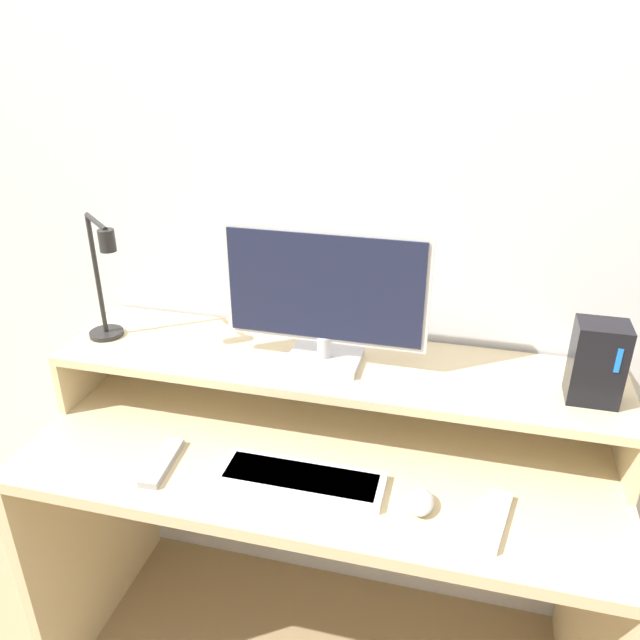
{
  "coord_description": "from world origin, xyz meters",
  "views": [
    {
      "loc": [
        0.29,
        -0.86,
        1.63
      ],
      "look_at": [
        -0.01,
        0.32,
        1.05
      ],
      "focal_mm": 35.0,
      "sensor_mm": 36.0,
      "label": 1
    }
  ],
  "objects_px": {
    "mouse": "(421,502)",
    "desk_lamp": "(104,286)",
    "remote_control": "(162,462)",
    "remote_secondary": "(494,520)",
    "router_dock": "(597,362)",
    "keyboard": "(301,478)",
    "monitor": "(325,295)"
  },
  "relations": [
    {
      "from": "mouse",
      "to": "desk_lamp",
      "type": "bearing_deg",
      "value": 164.6
    },
    {
      "from": "remote_control",
      "to": "remote_secondary",
      "type": "xyz_separation_m",
      "value": [
        0.73,
        -0.0,
        0.0
      ]
    },
    {
      "from": "mouse",
      "to": "remote_secondary",
      "type": "xyz_separation_m",
      "value": [
        0.15,
        -0.01,
        -0.01
      ]
    },
    {
      "from": "router_dock",
      "to": "keyboard",
      "type": "height_order",
      "value": "router_dock"
    },
    {
      "from": "desk_lamp",
      "to": "mouse",
      "type": "relative_size",
      "value": 4.16
    },
    {
      "from": "router_dock",
      "to": "remote_secondary",
      "type": "height_order",
      "value": "router_dock"
    },
    {
      "from": "desk_lamp",
      "to": "keyboard",
      "type": "relative_size",
      "value": 0.91
    },
    {
      "from": "mouse",
      "to": "remote_secondary",
      "type": "distance_m",
      "value": 0.15
    },
    {
      "from": "desk_lamp",
      "to": "mouse",
      "type": "height_order",
      "value": "desk_lamp"
    },
    {
      "from": "router_dock",
      "to": "remote_secondary",
      "type": "distance_m",
      "value": 0.4
    },
    {
      "from": "desk_lamp",
      "to": "remote_secondary",
      "type": "xyz_separation_m",
      "value": [
        0.96,
        -0.23,
        -0.31
      ]
    },
    {
      "from": "keyboard",
      "to": "desk_lamp",
      "type": "bearing_deg",
      "value": 159.39
    },
    {
      "from": "desk_lamp",
      "to": "keyboard",
      "type": "xyz_separation_m",
      "value": [
        0.56,
        -0.21,
        -0.31
      ]
    },
    {
      "from": "keyboard",
      "to": "remote_control",
      "type": "bearing_deg",
      "value": -176.22
    },
    {
      "from": "remote_secondary",
      "to": "remote_control",
      "type": "bearing_deg",
      "value": 179.87
    },
    {
      "from": "desk_lamp",
      "to": "mouse",
      "type": "distance_m",
      "value": 0.9
    },
    {
      "from": "keyboard",
      "to": "mouse",
      "type": "xyz_separation_m",
      "value": [
        0.26,
        -0.02,
        0.01
      ]
    },
    {
      "from": "monitor",
      "to": "mouse",
      "type": "bearing_deg",
      "value": -44.21
    },
    {
      "from": "mouse",
      "to": "remote_control",
      "type": "distance_m",
      "value": 0.58
    },
    {
      "from": "remote_control",
      "to": "mouse",
      "type": "bearing_deg",
      "value": 0.56
    },
    {
      "from": "mouse",
      "to": "remote_control",
      "type": "bearing_deg",
      "value": -179.44
    },
    {
      "from": "router_dock",
      "to": "mouse",
      "type": "height_order",
      "value": "router_dock"
    },
    {
      "from": "monitor",
      "to": "mouse",
      "type": "distance_m",
      "value": 0.5
    },
    {
      "from": "monitor",
      "to": "remote_control",
      "type": "height_order",
      "value": "monitor"
    },
    {
      "from": "mouse",
      "to": "remote_control",
      "type": "xyz_separation_m",
      "value": [
        -0.58,
        -0.01,
        -0.01
      ]
    },
    {
      "from": "monitor",
      "to": "keyboard",
      "type": "height_order",
      "value": "monitor"
    },
    {
      "from": "desk_lamp",
      "to": "mouse",
      "type": "xyz_separation_m",
      "value": [
        0.82,
        -0.22,
        -0.3
      ]
    },
    {
      "from": "remote_control",
      "to": "router_dock",
      "type": "bearing_deg",
      "value": 15.57
    },
    {
      "from": "keyboard",
      "to": "remote_secondary",
      "type": "bearing_deg",
      "value": -3.21
    },
    {
      "from": "router_dock",
      "to": "remote_secondary",
      "type": "relative_size",
      "value": 1.03
    },
    {
      "from": "router_dock",
      "to": "remote_control",
      "type": "height_order",
      "value": "router_dock"
    },
    {
      "from": "mouse",
      "to": "remote_secondary",
      "type": "bearing_deg",
      "value": -2.87
    }
  ]
}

